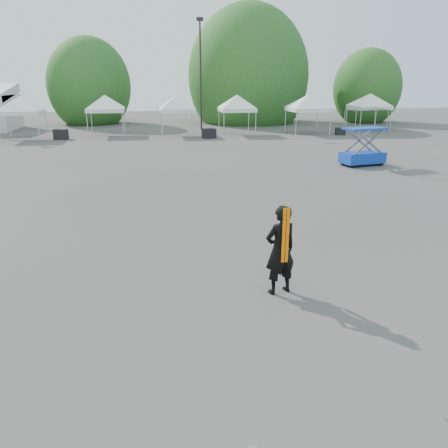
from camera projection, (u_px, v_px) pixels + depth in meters
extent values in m
plane|color=#474442|center=(227.00, 263.00, 11.23)|extent=(120.00, 120.00, 0.00)
cylinder|color=black|center=(201.00, 77.00, 40.19)|extent=(0.16, 0.16, 9.50)
cube|color=black|center=(200.00, 19.00, 38.66)|extent=(0.60, 0.25, 0.30)
cylinder|color=#382314|center=(92.00, 113.00, 47.13)|extent=(0.36, 0.36, 2.27)
ellipsoid|color=#26561C|center=(89.00, 86.00, 46.26)|extent=(4.16, 4.16, 4.78)
cylinder|color=#382314|center=(248.00, 109.00, 48.73)|extent=(0.36, 0.36, 2.80)
ellipsoid|color=#26561C|center=(248.00, 77.00, 47.65)|extent=(5.12, 5.12, 5.89)
cylinder|color=#382314|center=(364.00, 112.00, 48.96)|extent=(0.36, 0.36, 2.10)
ellipsoid|color=#26561C|center=(367.00, 88.00, 48.15)|extent=(3.84, 3.84, 4.42)
cylinder|color=silver|center=(38.00, 128.00, 33.48)|extent=(0.06, 0.06, 2.00)
cylinder|color=silver|center=(10.00, 125.00, 35.76)|extent=(0.06, 0.06, 2.00)
cylinder|color=silver|center=(47.00, 124.00, 36.20)|extent=(0.06, 0.06, 2.00)
cube|color=white|center=(22.00, 112.00, 34.28)|extent=(3.10, 3.10, 0.30)
pyramid|color=white|center=(19.00, 96.00, 33.89)|extent=(4.38, 4.38, 1.10)
cylinder|color=silver|center=(87.00, 125.00, 35.64)|extent=(0.06, 0.06, 2.00)
cylinder|color=silver|center=(123.00, 125.00, 36.08)|extent=(0.06, 0.06, 2.00)
cylinder|color=silver|center=(92.00, 122.00, 38.30)|extent=(0.06, 0.06, 2.00)
cylinder|color=silver|center=(125.00, 121.00, 38.73)|extent=(0.06, 0.06, 2.00)
cube|color=white|center=(106.00, 110.00, 36.85)|extent=(3.03, 3.03, 0.30)
pyramid|color=white|center=(104.00, 95.00, 36.46)|extent=(4.29, 4.29, 1.10)
cylinder|color=silver|center=(162.00, 125.00, 35.51)|extent=(0.06, 0.06, 2.00)
cylinder|color=silver|center=(195.00, 125.00, 35.92)|extent=(0.06, 0.06, 2.00)
cylinder|color=silver|center=(162.00, 122.00, 38.00)|extent=(0.06, 0.06, 2.00)
cylinder|color=silver|center=(192.00, 122.00, 38.40)|extent=(0.06, 0.06, 2.00)
cube|color=white|center=(177.00, 110.00, 36.62)|extent=(2.85, 2.85, 0.30)
pyramid|color=white|center=(177.00, 95.00, 36.23)|extent=(4.04, 4.04, 1.10)
cylinder|color=silver|center=(224.00, 124.00, 36.14)|extent=(0.06, 0.06, 2.00)
cylinder|color=silver|center=(256.00, 124.00, 36.56)|extent=(0.06, 0.06, 2.00)
cylinder|color=silver|center=(219.00, 122.00, 38.68)|extent=(0.06, 0.06, 2.00)
cylinder|color=silver|center=(249.00, 121.00, 39.09)|extent=(0.06, 0.06, 2.00)
cube|color=white|center=(237.00, 110.00, 37.28)|extent=(2.90, 2.90, 0.30)
pyramid|color=white|center=(237.00, 95.00, 36.89)|extent=(4.11, 4.11, 1.10)
cylinder|color=silver|center=(296.00, 124.00, 36.45)|extent=(0.06, 0.06, 2.00)
cylinder|color=silver|center=(330.00, 124.00, 36.91)|extent=(0.06, 0.06, 2.00)
cylinder|color=silver|center=(285.00, 121.00, 39.28)|extent=(0.06, 0.06, 2.00)
cylinder|color=silver|center=(317.00, 120.00, 39.74)|extent=(0.06, 0.06, 2.00)
cube|color=white|center=(308.00, 109.00, 37.76)|extent=(3.22, 3.22, 0.30)
pyramid|color=white|center=(309.00, 94.00, 37.36)|extent=(4.55, 4.55, 1.10)
cylinder|color=silver|center=(360.00, 121.00, 39.29)|extent=(0.06, 0.06, 2.00)
cylinder|color=silver|center=(391.00, 120.00, 39.74)|extent=(0.06, 0.06, 2.00)
cylinder|color=silver|center=(346.00, 118.00, 42.05)|extent=(0.06, 0.06, 2.00)
cylinder|color=silver|center=(375.00, 118.00, 42.51)|extent=(0.06, 0.06, 2.00)
cube|color=white|center=(369.00, 107.00, 40.56)|extent=(3.15, 3.15, 0.30)
pyramid|color=white|center=(371.00, 93.00, 40.17)|extent=(4.46, 4.46, 1.10)
imported|color=black|center=(280.00, 250.00, 9.39)|extent=(0.84, 0.67, 2.00)
cube|color=orange|center=(284.00, 236.00, 9.08)|extent=(0.16, 0.03, 1.20)
cube|color=#0C2BA7|center=(362.00, 157.00, 24.03)|extent=(2.52, 1.60, 0.59)
cube|color=#0C2BA7|center=(365.00, 129.00, 23.55)|extent=(2.42, 1.53, 0.10)
cylinder|color=black|center=(354.00, 165.00, 23.39)|extent=(0.37, 0.21, 0.35)
cylinder|color=black|center=(381.00, 163.00, 23.97)|extent=(0.37, 0.21, 0.35)
cylinder|color=black|center=(343.00, 162.00, 24.26)|extent=(0.37, 0.21, 0.35)
cylinder|color=black|center=(369.00, 160.00, 24.84)|extent=(0.37, 0.21, 0.35)
cube|color=black|center=(61.00, 134.00, 34.66)|extent=(1.10, 0.91, 0.79)
cube|color=black|center=(209.00, 133.00, 35.38)|extent=(1.18, 1.04, 0.77)
cube|color=black|center=(340.00, 131.00, 37.53)|extent=(0.88, 0.73, 0.61)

